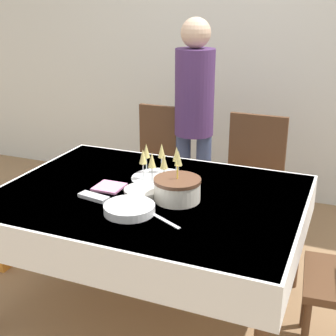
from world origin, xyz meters
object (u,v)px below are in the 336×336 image
at_px(birthday_cake, 177,189).
at_px(plate_stack_dessert, 142,191).
at_px(champagne_tray, 160,164).
at_px(person_standing, 194,109).
at_px(plate_stack_main, 129,209).
at_px(dining_chair_far_left, 158,166).
at_px(dining_chair_far_right, 252,179).

height_order(birthday_cake, plate_stack_dessert, birthday_cake).
xyz_separation_m(champagne_tray, person_standing, (-0.08, 0.81, 0.14)).
height_order(champagne_tray, plate_stack_main, champagne_tray).
height_order(dining_chair_far_left, dining_chair_far_right, same).
relative_size(dining_chair_far_right, champagne_tray, 2.91).
xyz_separation_m(dining_chair_far_left, person_standing, (0.24, 0.10, 0.43)).
distance_m(dining_chair_far_left, dining_chair_far_right, 0.71).
height_order(champagne_tray, person_standing, person_standing).
bearing_deg(dining_chair_far_right, person_standing, 168.01).
distance_m(champagne_tray, person_standing, 0.82).
distance_m(dining_chair_far_right, birthday_cake, 1.01).
bearing_deg(birthday_cake, plate_stack_dessert, 178.34).
distance_m(dining_chair_far_left, champagne_tray, 0.83).
relative_size(birthday_cake, plate_stack_dessert, 1.24).
bearing_deg(dining_chair_far_left, plate_stack_main, -72.92).
relative_size(dining_chair_far_left, dining_chair_far_right, 1.00).
bearing_deg(dining_chair_far_left, champagne_tray, -65.60).
height_order(dining_chair_far_right, birthday_cake, dining_chair_far_right).
bearing_deg(person_standing, dining_chair_far_right, -11.99).
bearing_deg(plate_stack_main, birthday_cake, 54.78).
bearing_deg(plate_stack_dessert, dining_chair_far_right, 67.86).
height_order(dining_chair_far_left, person_standing, person_standing).
bearing_deg(birthday_cake, dining_chair_far_right, 79.03).
bearing_deg(plate_stack_main, dining_chair_far_left, 107.08).
bearing_deg(champagne_tray, birthday_cake, -50.65).
bearing_deg(person_standing, dining_chair_far_left, -157.70).
bearing_deg(birthday_cake, plate_stack_main, -125.22).
distance_m(dining_chair_far_right, person_standing, 0.64).
relative_size(dining_chair_far_right, person_standing, 0.60).
height_order(dining_chair_far_left, plate_stack_main, dining_chair_far_left).
xyz_separation_m(plate_stack_main, plate_stack_dessert, (-0.04, 0.23, -0.01)).
relative_size(champagne_tray, plate_stack_main, 1.31).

